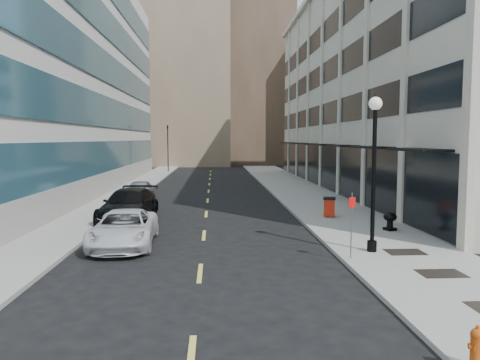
{
  "coord_description": "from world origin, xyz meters",
  "views": [
    {
      "loc": [
        0.48,
        -13.0,
        4.38
      ],
      "look_at": [
        1.66,
        8.26,
        2.5
      ],
      "focal_mm": 35.0,
      "sensor_mm": 36.0,
      "label": 1
    }
  ],
  "objects": [
    {
      "name": "ground",
      "position": [
        0.0,
        0.0,
        0.0
      ],
      "size": [
        160.0,
        160.0,
        0.0
      ],
      "primitive_type": "plane",
      "color": "black",
      "rests_on": "ground"
    },
    {
      "name": "sidewalk_right",
      "position": [
        7.5,
        20.0,
        0.07
      ],
      "size": [
        5.0,
        80.0,
        0.15
      ],
      "primitive_type": "cube",
      "color": "gray",
      "rests_on": "ground"
    },
    {
      "name": "sidewalk_left",
      "position": [
        -6.5,
        20.0,
        0.07
      ],
      "size": [
        3.0,
        80.0,
        0.15
      ],
      "primitive_type": "cube",
      "color": "gray",
      "rests_on": "ground"
    },
    {
      "name": "building_right",
      "position": [
        16.94,
        26.99,
        8.99
      ],
      "size": [
        15.3,
        46.5,
        18.25
      ],
      "color": "beige",
      "rests_on": "ground"
    },
    {
      "name": "building_left",
      "position": [
        -15.95,
        27.0,
        9.99
      ],
      "size": [
        16.14,
        46.0,
        20.0
      ],
      "color": "silver",
      "rests_on": "ground"
    },
    {
      "name": "skyline_tan_near",
      "position": [
        -4.0,
        68.0,
        14.0
      ],
      "size": [
        14.0,
        18.0,
        28.0
      ],
      "primitive_type": "cube",
      "color": "#8A775A",
      "rests_on": "ground"
    },
    {
      "name": "skyline_brown",
      "position": [
        8.0,
        72.0,
        17.0
      ],
      "size": [
        12.0,
        16.0,
        34.0
      ],
      "primitive_type": "cube",
      "color": "brown",
      "rests_on": "ground"
    },
    {
      "name": "skyline_tan_far",
      "position": [
        -14.0,
        78.0,
        11.0
      ],
      "size": [
        12.0,
        14.0,
        22.0
      ],
      "primitive_type": "cube",
      "color": "#8A775A",
      "rests_on": "ground"
    },
    {
      "name": "skyline_stone",
      "position": [
        18.0,
        66.0,
        10.0
      ],
      "size": [
        10.0,
        14.0,
        20.0
      ],
      "primitive_type": "cube",
      "color": "beige",
      "rests_on": "ground"
    },
    {
      "name": "grate_mid",
      "position": [
        7.6,
        1.0,
        0.15
      ],
      "size": [
        1.4,
        1.0,
        0.01
      ],
      "primitive_type": "cube",
      "color": "black",
      "rests_on": "sidewalk_right"
    },
    {
      "name": "grate_far",
      "position": [
        7.6,
        3.8,
        0.15
      ],
      "size": [
        1.4,
        1.0,
        0.01
      ],
      "primitive_type": "cube",
      "color": "black",
      "rests_on": "sidewalk_right"
    },
    {
      "name": "road_centerline",
      "position": [
        0.0,
        17.0,
        0.01
      ],
      "size": [
        0.15,
        68.2,
        0.01
      ],
      "color": "#D8CC4C",
      "rests_on": "ground"
    },
    {
      "name": "traffic_signal",
      "position": [
        -5.5,
        48.0,
        5.72
      ],
      "size": [
        0.66,
        0.66,
        6.98
      ],
      "color": "black",
      "rests_on": "ground"
    },
    {
      "name": "car_white_van",
      "position": [
        -3.2,
        6.0,
        0.73
      ],
      "size": [
        2.63,
        5.34,
        1.46
      ],
      "primitive_type": "imported",
      "rotation": [
        0.0,
        0.0,
        0.04
      ],
      "color": "silver",
      "rests_on": "ground"
    },
    {
      "name": "car_black_pickup",
      "position": [
        -4.07,
        11.91,
        0.85
      ],
      "size": [
        2.78,
        6.02,
        1.7
      ],
      "primitive_type": "imported",
      "rotation": [
        0.0,
        0.0,
        -0.07
      ],
      "color": "black",
      "rests_on": "ground"
    },
    {
      "name": "car_silver_sedan",
      "position": [
        -4.8,
        20.09,
        0.73
      ],
      "size": [
        1.78,
        4.29,
        1.45
      ],
      "primitive_type": "imported",
      "rotation": [
        0.0,
        0.0,
        0.01
      ],
      "color": "#96989F",
      "rests_on": "ground"
    },
    {
      "name": "fire_hydrant",
      "position": [
        5.3,
        -4.95,
        0.54
      ],
      "size": [
        0.33,
        0.33,
        0.81
      ],
      "rotation": [
        0.0,
        0.0,
        -0.25
      ],
      "color": "#CE4B0E",
      "rests_on": "sidewalk_right"
    },
    {
      "name": "trash_bin",
      "position": [
        6.72,
        11.85,
        0.72
      ],
      "size": [
        0.79,
        0.81,
        1.06
      ],
      "rotation": [
        0.0,
        0.0,
        -0.25
      ],
      "color": "red",
      "rests_on": "sidewalk_right"
    },
    {
      "name": "lamppost",
      "position": [
        6.4,
        4.0,
        3.61
      ],
      "size": [
        0.49,
        0.49,
        5.9
      ],
      "color": "black",
      "rests_on": "sidewalk_right"
    },
    {
      "name": "sign_post",
      "position": [
        5.3,
        2.99,
        1.67
      ],
      "size": [
        0.27,
        0.11,
        2.35
      ],
      "rotation": [
        0.0,
        0.0,
        0.32
      ],
      "color": "slate",
      "rests_on": "sidewalk_right"
    },
    {
      "name": "urn_planter",
      "position": [
        8.6,
        7.95,
        0.66
      ],
      "size": [
        0.6,
        0.6,
        0.84
      ],
      "rotation": [
        0.0,
        0.0,
        0.35
      ],
      "color": "black",
      "rests_on": "sidewalk_right"
    }
  ]
}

